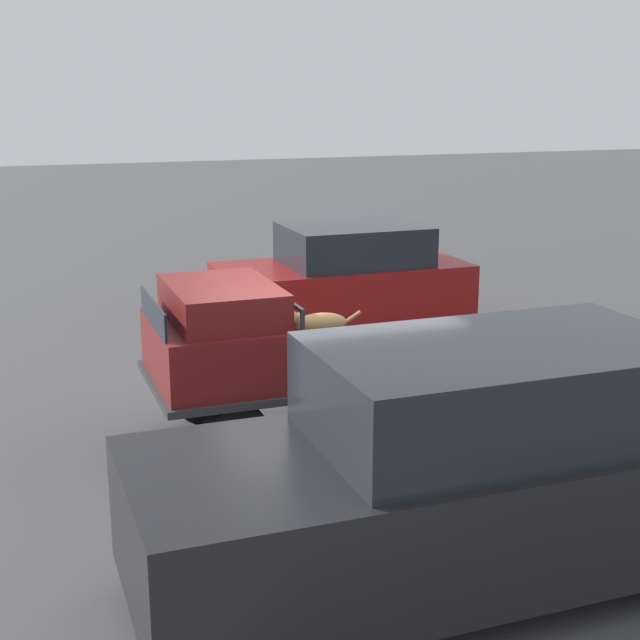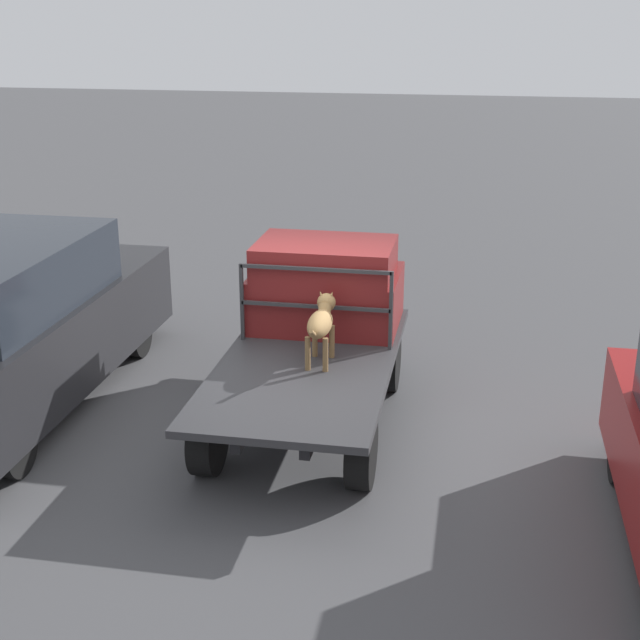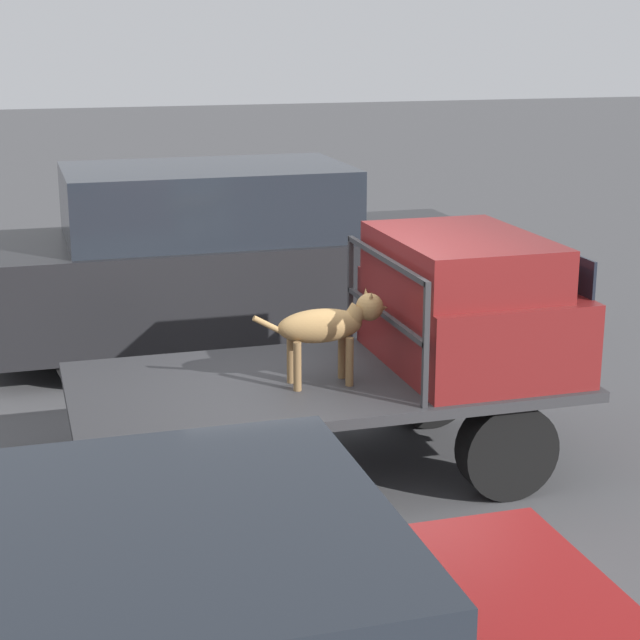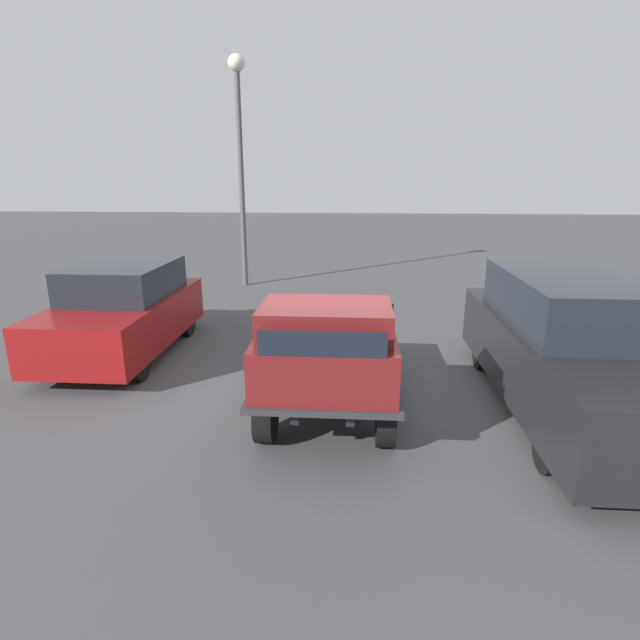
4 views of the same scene
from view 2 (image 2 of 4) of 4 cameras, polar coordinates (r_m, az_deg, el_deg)
ground_plane at (r=10.05m, az=-0.82°, el=-6.81°), size 80.00×80.00×0.00m
flatbed_truck at (r=9.81m, az=-0.83°, el=-3.77°), size 3.84×1.87×0.80m
truck_cab at (r=10.66m, az=0.40°, el=2.24°), size 1.31×1.75×1.04m
truck_headboard at (r=9.97m, az=-0.30°, el=1.65°), size 0.04×1.75×0.91m
dog at (r=9.54m, az=0.09°, el=-0.10°), size 1.04×0.25×0.71m
parked_pickup_far at (r=10.82m, az=-19.26°, el=-0.39°), size 5.30×1.93×1.99m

